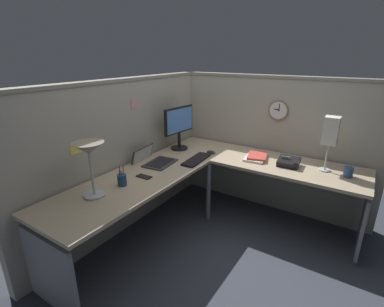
% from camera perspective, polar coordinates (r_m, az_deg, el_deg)
% --- Properties ---
extents(ground_plane, '(6.80, 6.80, 0.00)m').
position_cam_1_polar(ground_plane, '(3.17, 4.34, -15.14)').
color(ground_plane, '#383D47').
extents(cubicle_wall_back, '(2.57, 0.12, 1.58)m').
position_cam_1_polar(cubicle_wall_back, '(3.02, -13.34, -0.47)').
color(cubicle_wall_back, '#A8A393').
rests_on(cubicle_wall_back, ground).
extents(cubicle_wall_right, '(0.12, 2.37, 1.58)m').
position_cam_1_polar(cubicle_wall_right, '(3.47, 15.51, 1.92)').
color(cubicle_wall_right, '#A8A393').
rests_on(cubicle_wall_right, ground).
extents(desk, '(2.35, 2.15, 0.73)m').
position_cam_1_polar(desk, '(2.72, 4.08, -5.95)').
color(desk, tan).
rests_on(desk, ground).
extents(monitor, '(0.46, 0.20, 0.50)m').
position_cam_1_polar(monitor, '(3.28, -2.63, 5.82)').
color(monitor, black).
rests_on(monitor, desk).
extents(laptop, '(0.38, 0.42, 0.22)m').
position_cam_1_polar(laptop, '(2.96, -8.02, -1.32)').
color(laptop, '#38383D').
rests_on(laptop, desk).
extents(keyboard, '(0.44, 0.17, 0.02)m').
position_cam_1_polar(keyboard, '(2.99, 0.91, -1.23)').
color(keyboard, black).
rests_on(keyboard, desk).
extents(computer_mouse, '(0.06, 0.10, 0.03)m').
position_cam_1_polar(computer_mouse, '(3.20, 3.88, 0.28)').
color(computer_mouse, '#232326').
rests_on(computer_mouse, desk).
extents(desk_lamp_dome, '(0.24, 0.24, 0.44)m').
position_cam_1_polar(desk_lamp_dome, '(2.26, -20.12, 0.14)').
color(desk_lamp_dome, '#B7BABF').
rests_on(desk_lamp_dome, desk).
extents(pen_cup, '(0.08, 0.08, 0.18)m').
position_cam_1_polar(pen_cup, '(2.49, -13.99, -5.18)').
color(pen_cup, navy).
rests_on(pen_cup, desk).
extents(cell_phone, '(0.07, 0.15, 0.01)m').
position_cam_1_polar(cell_phone, '(2.63, -9.69, -4.64)').
color(cell_phone, black).
rests_on(cell_phone, desk).
extents(office_phone, '(0.20, 0.22, 0.11)m').
position_cam_1_polar(office_phone, '(3.00, 19.08, -1.72)').
color(office_phone, black).
rests_on(office_phone, desk).
extents(book_stack, '(0.32, 0.25, 0.04)m').
position_cam_1_polar(book_stack, '(3.11, 12.88, -0.70)').
color(book_stack, silver).
rests_on(book_stack, desk).
extents(desk_lamp_paper, '(0.13, 0.13, 0.53)m').
position_cam_1_polar(desk_lamp_paper, '(2.91, 26.27, 3.88)').
color(desk_lamp_paper, '#B7BABF').
rests_on(desk_lamp_paper, desk).
extents(coffee_mug, '(0.08, 0.08, 0.10)m').
position_cam_1_polar(coffee_mug, '(2.95, 29.10, -3.32)').
color(coffee_mug, '#2D4C8C').
rests_on(coffee_mug, desk).
extents(wall_clock, '(0.04, 0.22, 0.22)m').
position_cam_1_polar(wall_clock, '(3.30, 17.12, 8.37)').
color(wall_clock, olive).
extents(pinned_note_leftmost, '(0.07, 0.00, 0.09)m').
position_cam_1_polar(pinned_note_leftmost, '(2.93, -11.73, 9.80)').
color(pinned_note_leftmost, pink).
extents(pinned_note_middle, '(0.11, 0.00, 0.08)m').
position_cam_1_polar(pinned_note_middle, '(2.55, -22.49, 0.83)').
color(pinned_note_middle, '#EAD84C').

